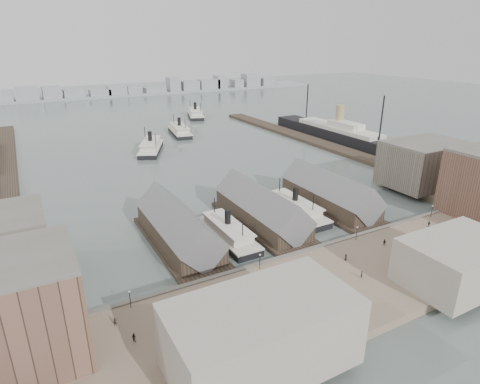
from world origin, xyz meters
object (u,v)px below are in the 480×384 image
tram (472,212)px  horse_cart_right (421,254)px  ferry_docked_west (228,232)px  ocean_steamer (338,133)px  horse_cart_left (207,299)px  horse_cart_center (324,282)px

tram → horse_cart_right: tram is taller
ferry_docked_west → ocean_steamer: bearing=35.0°
ocean_steamer → horse_cart_left: size_ratio=20.86×
tram → horse_cart_right: size_ratio=2.29×
horse_cart_left → horse_cart_right: bearing=-98.9°
ocean_steamer → horse_cart_center: size_ratio=19.63×
ferry_docked_west → ocean_steamer: size_ratio=0.27×
ocean_steamer → horse_cart_left: bearing=-141.0°
ocean_steamer → horse_cart_right: ocean_steamer is taller
horse_cart_center → ocean_steamer: bearing=-45.4°
ocean_steamer → ferry_docked_west: bearing=-145.0°
horse_cart_left → horse_cart_right: 54.09m
horse_cart_right → tram: bearing=-89.6°
ocean_steamer → horse_cart_left: (-122.92, -99.53, -1.34)m
ocean_steamer → horse_cart_left: ocean_steamer is taller
ferry_docked_west → ocean_steamer: (105.00, 73.55, 1.99)m
ferry_docked_west → horse_cart_right: size_ratio=5.35×
ferry_docked_west → tram: size_ratio=2.34×
ocean_steamer → tram: ocean_steamer is taller
ferry_docked_west → horse_cart_center: bearing=-78.3°
ferry_docked_west → horse_cart_left: (-17.92, -25.99, 0.65)m
tram → horse_cart_right: 33.30m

